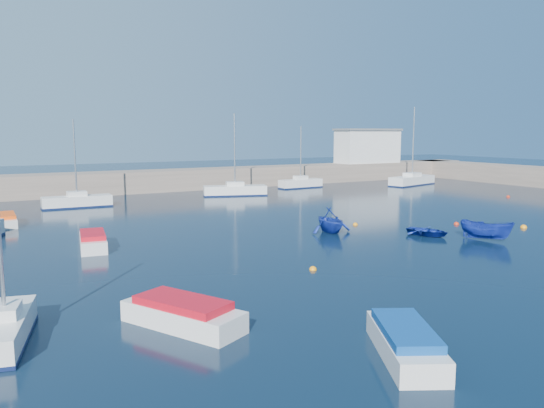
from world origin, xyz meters
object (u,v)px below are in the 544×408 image
sailboat_8 (412,180)px  dinghy_right (486,230)px  dinghy_center (428,231)px  motorboat_3 (405,342)px  sailboat_6 (235,190)px  sailboat_7 (301,183)px  harbor_office (368,147)px  sailboat_5 (77,201)px  sailboat_1 (6,328)px  motorboat_1 (93,241)px  motorboat_2 (5,220)px  dinghy_left (330,220)px  motorboat_0 (183,314)px

sailboat_8 → dinghy_right: (-22.99, -30.93, 0.00)m
dinghy_center → motorboat_3: bearing=-157.3°
sailboat_6 → sailboat_7: sailboat_6 is taller
harbor_office → sailboat_5: 46.41m
sailboat_7 → dinghy_center: 33.57m
sailboat_1 → motorboat_1: 15.35m
sailboat_8 → motorboat_3: 59.27m
sailboat_7 → motorboat_3: 53.41m
motorboat_1 → motorboat_3: motorboat_3 is taller
motorboat_1 → motorboat_3: 22.74m
sailboat_5 → sailboat_6: 17.87m
sailboat_7 → motorboat_1: (-31.38, -24.88, -0.14)m
sailboat_6 → motorboat_2: (-24.61, -9.25, -0.20)m
harbor_office → dinghy_center: harbor_office is taller
sailboat_1 → dinghy_center: 28.32m
motorboat_2 → dinghy_left: bearing=-36.0°
motorboat_2 → dinghy_left: size_ratio=1.30×
sailboat_6 → sailboat_1: bearing=162.0°
sailboat_7 → dinghy_center: sailboat_7 is taller
sailboat_5 → motorboat_0: bearing=178.1°
harbor_office → dinghy_left: harbor_office is taller
sailboat_7 → sailboat_8: 16.30m
motorboat_3 → dinghy_left: size_ratio=1.38×
sailboat_7 → motorboat_0: bearing=139.6°
harbor_office → sailboat_5: bearing=-166.9°
sailboat_5 → motorboat_1: 20.28m
motorboat_1 → dinghy_center: bearing=-10.1°
dinghy_center → sailboat_6: bearing=73.3°
sailboat_5 → sailboat_7: (29.05, 4.74, 0.02)m
sailboat_5 → sailboat_7: bearing=-79.5°
sailboat_6 → motorboat_3: bearing=179.5°
sailboat_8 → motorboat_3: sailboat_8 is taller
motorboat_1 → motorboat_2: motorboat_1 is taller
sailboat_7 → harbor_office: bearing=-73.2°
motorboat_3 → dinghy_right: (18.32, 11.58, 0.19)m
sailboat_6 → harbor_office: bearing=-53.6°
dinghy_left → dinghy_right: (7.70, -7.56, -0.23)m
dinghy_center → sailboat_5: bearing=105.4°
sailboat_7 → motorboat_3: bearing=148.3°
motorboat_1 → motorboat_2: bearing=118.4°
motorboat_1 → sailboat_8: bearing=31.9°
sailboat_6 → sailboat_7: 11.74m
sailboat_6 → motorboat_1: sailboat_6 is taller
sailboat_7 → dinghy_left: (-14.98, -27.74, 0.28)m
sailboat_1 → motorboat_3: bearing=-21.0°
harbor_office → motorboat_1: size_ratio=2.20×
motorboat_2 → dinghy_right: dinghy_right is taller
sailboat_7 → sailboat_1: bearing=133.6°
motorboat_0 → sailboat_1: bearing=138.3°
sailboat_6 → motorboat_1: 29.44m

